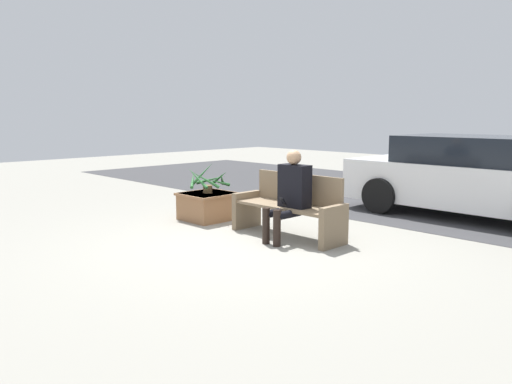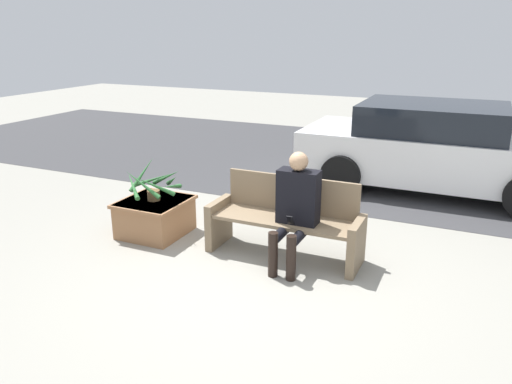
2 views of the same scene
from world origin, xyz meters
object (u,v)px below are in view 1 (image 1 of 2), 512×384
bench (290,207)px  parked_car (474,177)px  planter_box (208,205)px  person_seated (290,191)px  potted_plant (209,181)px

bench → parked_car: parked_car is taller
bench → planter_box: size_ratio=2.16×
person_seated → parked_car: parked_car is taller
bench → potted_plant: 1.73m
planter_box → parked_car: 4.57m
bench → parked_car: bearing=69.0°
person_seated → planter_box: 1.96m
planter_box → potted_plant: 0.41m
potted_plant → parked_car: size_ratio=0.18×
person_seated → potted_plant: size_ratio=1.67×
person_seated → parked_car: bearing=72.7°
person_seated → planter_box: bearing=177.8°
person_seated → planter_box: (-1.90, 0.07, -0.45)m
planter_box → potted_plant: potted_plant is taller
person_seated → potted_plant: person_seated is taller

